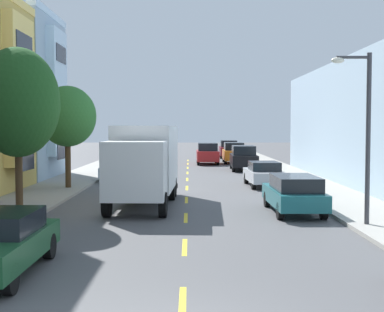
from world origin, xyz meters
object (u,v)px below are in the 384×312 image
(parked_sedan_silver, at_px, (264,173))
(parked_suv_navy, at_px, (148,148))
(street_tree_third, at_px, (67,117))
(delivery_box_truck, at_px, (145,160))
(parked_hatchback_charcoal, at_px, (133,159))
(moving_red_sedan, at_px, (208,153))
(street_tree_second, at_px, (18,103))
(parked_suv_burgundy, at_px, (228,149))
(parked_suv_orange, at_px, (234,153))
(parked_wagon_teal, at_px, (294,193))
(parked_suv_black, at_px, (243,158))
(parked_sedan_sky, at_px, (119,168))
(street_lamp, at_px, (363,124))

(parked_sedan_silver, bearing_deg, parked_suv_navy, 106.44)
(street_tree_third, xyz_separation_m, delivery_box_truck, (4.61, -5.64, -2.00))
(parked_hatchback_charcoal, bearing_deg, moving_red_sedan, 36.93)
(street_tree_third, bearing_deg, street_tree_second, -90.00)
(parked_suv_burgundy, height_order, parked_suv_orange, same)
(parked_wagon_teal, height_order, parked_suv_burgundy, parked_suv_burgundy)
(parked_suv_black, height_order, moving_red_sedan, same)
(street_tree_second, xyz_separation_m, parked_sedan_sky, (2.06, 13.88, -3.57))
(parked_suv_navy, xyz_separation_m, parked_sedan_silver, (8.83, -29.91, -0.24))
(parked_sedan_silver, distance_m, parked_sedan_sky, 9.48)
(parked_sedan_silver, height_order, parked_suv_orange, parked_suv_orange)
(parked_suv_burgundy, xyz_separation_m, moving_red_sedan, (-2.61, -9.86, 0.00))
(street_tree_third, bearing_deg, parked_hatchback_charcoal, 83.07)
(parked_wagon_teal, bearing_deg, parked_suv_orange, 89.92)
(street_tree_second, relative_size, moving_red_sedan, 1.31)
(parked_suv_navy, xyz_separation_m, parked_suv_black, (8.82, -18.24, 0.00))
(parked_wagon_teal, bearing_deg, parked_suv_navy, 102.40)
(street_tree_second, distance_m, street_tree_third, 8.53)
(delivery_box_truck, xyz_separation_m, moving_red_sedan, (3.59, 26.05, -0.96))
(parked_sedan_silver, bearing_deg, street_tree_third, -171.40)
(parked_suv_black, height_order, parked_suv_orange, same)
(street_tree_third, relative_size, parked_suv_orange, 1.13)
(street_tree_second, xyz_separation_m, street_lamp, (12.32, -2.72, -0.81))
(parked_sedan_silver, bearing_deg, moving_red_sedan, 97.82)
(street_tree_third, bearing_deg, parked_suv_orange, 63.75)
(parked_suv_burgundy, distance_m, moving_red_sedan, 10.20)
(parked_suv_navy, bearing_deg, parked_suv_orange, -48.40)
(parked_suv_black, height_order, parked_sedan_sky, parked_suv_black)
(parked_suv_navy, distance_m, parked_suv_orange, 13.17)
(street_tree_second, xyz_separation_m, parked_suv_navy, (1.95, 40.06, -3.34))
(parked_hatchback_charcoal, bearing_deg, parked_suv_orange, 34.39)
(parked_suv_burgundy, bearing_deg, parked_wagon_teal, -90.23)
(street_tree_second, distance_m, parked_suv_burgundy, 40.41)
(street_tree_second, height_order, parked_suv_orange, street_tree_second)
(parked_hatchback_charcoal, bearing_deg, street_lamp, -68.84)
(moving_red_sedan, bearing_deg, parked_hatchback_charcoal, -143.07)
(parked_suv_orange, distance_m, moving_red_sedan, 2.81)
(street_tree_second, xyz_separation_m, parked_suv_orange, (10.70, 30.22, -3.34))
(parked_suv_navy, bearing_deg, delivery_box_truck, -85.91)
(street_tree_second, relative_size, parked_suv_burgundy, 1.30)
(street_lamp, distance_m, parked_suv_burgundy, 41.62)
(street_lamp, bearing_deg, moving_red_sedan, 97.42)
(parked_sedan_silver, bearing_deg, parked_wagon_teal, -90.72)
(street_tree_third, relative_size, parked_sedan_silver, 1.20)
(parked_sedan_sky, bearing_deg, moving_red_sedan, 67.80)
(street_tree_third, relative_size, parked_suv_burgundy, 1.13)
(street_tree_second, xyz_separation_m, parked_sedan_silver, (10.78, 10.15, -3.57))
(street_lamp, xyz_separation_m, delivery_box_truck, (-7.72, 5.60, -1.56))
(parked_hatchback_charcoal, distance_m, moving_red_sedan, 7.88)
(parked_suv_burgundy, bearing_deg, street_tree_third, -109.65)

